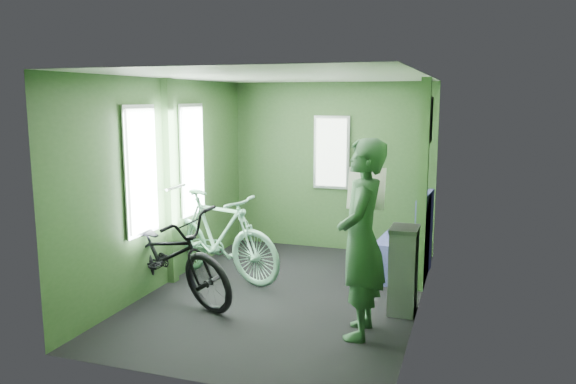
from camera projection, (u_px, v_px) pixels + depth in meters
name	position (u px, v px, depth m)	size (l,w,h in m)	color
room	(283.00, 161.00, 5.85)	(4.00, 4.02, 2.31)	black
bicycle_black	(168.00, 299.00, 5.88)	(0.66, 1.90, 1.00)	black
bicycle_mint	(219.00, 279.00, 6.55)	(0.49, 1.74, 1.04)	#7ABC9B
passenger	(361.00, 239.00, 4.87)	(0.46, 0.73, 1.75)	#2E5535
waste_box	(403.00, 270.00, 5.47)	(0.25, 0.35, 0.86)	slate
bench_seat	(406.00, 252.00, 6.60)	(0.59, 0.97, 0.99)	navy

